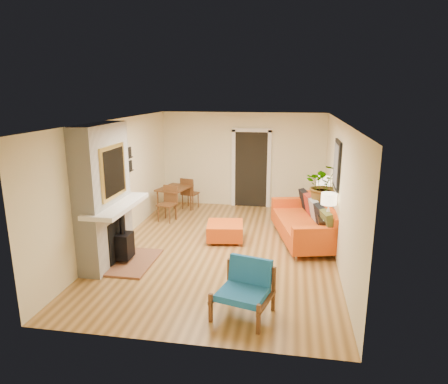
{
  "coord_description": "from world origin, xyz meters",
  "views": [
    {
      "loc": [
        1.32,
        -7.59,
        3.15
      ],
      "look_at": [
        0.0,
        0.2,
        1.15
      ],
      "focal_mm": 32.0,
      "sensor_mm": 36.0,
      "label": 1
    }
  ],
  "objects": [
    {
      "name": "lamp_far",
      "position": [
        2.07,
        1.54,
        1.06
      ],
      "size": [
        0.3,
        0.3,
        0.54
      ],
      "color": "white",
      "rests_on": "console_table"
    },
    {
      "name": "lamp_near",
      "position": [
        2.07,
        -0.01,
        1.06
      ],
      "size": [
        0.3,
        0.3,
        0.54
      ],
      "color": "white",
      "rests_on": "console_table"
    },
    {
      "name": "houseplant",
      "position": [
        2.06,
        0.99,
        1.2
      ],
      "size": [
        0.96,
        0.86,
        0.95
      ],
      "primitive_type": "imported",
      "rotation": [
        0.0,
        0.0,
        0.15
      ],
      "color": "#1E5919",
      "rests_on": "console_table"
    },
    {
      "name": "ottoman",
      "position": [
        -0.02,
        0.46,
        0.22
      ],
      "size": [
        0.86,
        0.86,
        0.39
      ],
      "color": "silver",
      "rests_on": "ground"
    },
    {
      "name": "sofa",
      "position": [
        1.73,
        0.79,
        0.4
      ],
      "size": [
        1.49,
        2.48,
        0.91
      ],
      "color": "silver",
      "rests_on": "ground"
    },
    {
      "name": "fireplace",
      "position": [
        -2.0,
        -1.0,
        1.24
      ],
      "size": [
        1.09,
        1.68,
        2.6
      ],
      "color": "white",
      "rests_on": "ground"
    },
    {
      "name": "console_table",
      "position": [
        2.07,
        0.77,
        0.58
      ],
      "size": [
        0.34,
        1.85,
        0.72
      ],
      "color": "black",
      "rests_on": "ground"
    },
    {
      "name": "room_shell",
      "position": [
        0.6,
        2.63,
        1.24
      ],
      "size": [
        6.5,
        6.5,
        6.5
      ],
      "color": "#B58445",
      "rests_on": "ground"
    },
    {
      "name": "blue_chair",
      "position": [
        0.75,
        -2.36,
        0.43
      ],
      "size": [
        0.92,
        0.91,
        0.79
      ],
      "color": "brown",
      "rests_on": "ground"
    },
    {
      "name": "dining_table",
      "position": [
        -1.58,
        2.15,
        0.57
      ],
      "size": [
        0.95,
        1.66,
        0.87
      ],
      "color": "brown",
      "rests_on": "ground"
    }
  ]
}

